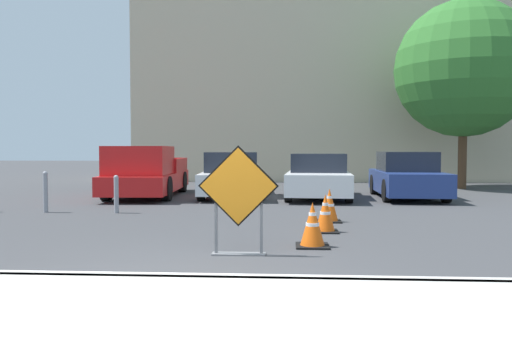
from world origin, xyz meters
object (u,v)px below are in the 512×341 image
parked_car_nearest (232,176)px  pickup_truck (146,174)px  parked_car_third (407,177)px  traffic_cone_third (329,206)px  bollard_nearest (116,193)px  parked_car_second (319,177)px  bollard_second (45,191)px  traffic_cone_second (325,214)px  road_closed_sign (238,195)px  traffic_cone_nearest (312,225)px

parked_car_nearest → pickup_truck: bearing=3.1°
pickup_truck → parked_car_third: pickup_truck is taller
pickup_truck → parked_car_third: (8.14, 0.18, -0.06)m
traffic_cone_third → bollard_nearest: 5.04m
bollard_nearest → parked_car_second: bearing=38.1°
bollard_nearest → traffic_cone_third: bearing=-13.1°
bollard_second → pickup_truck: bearing=71.4°
traffic_cone_third → pickup_truck: (-5.32, 5.04, 0.38)m
traffic_cone_third → parked_car_nearest: parked_car_nearest is taller
traffic_cone_second → parked_car_second: (0.29, 6.36, 0.31)m
road_closed_sign → pickup_truck: pickup_truck is taller
traffic_cone_second → pickup_truck: bearing=129.1°
parked_car_nearest → bollard_nearest: parked_car_nearest is taller
parked_car_third → bollard_nearest: bearing=29.6°
traffic_cone_nearest → traffic_cone_third: bearing=79.6°
bollard_second → traffic_cone_nearest: bearing=-31.9°
traffic_cone_second → parked_car_third: size_ratio=0.17×
parked_car_nearest → bollard_nearest: 4.78m
traffic_cone_nearest → pickup_truck: (-4.83, 7.71, 0.38)m
parked_car_third → traffic_cone_third: bearing=63.4°
pickup_truck → parked_car_second: bearing=177.0°
parked_car_nearest → bollard_nearest: bearing=58.2°
parked_car_second → bollard_second: (-6.73, -3.93, -0.13)m
parked_car_nearest → parked_car_third: parked_car_third is taller
traffic_cone_second → parked_car_nearest: (-2.44, 6.62, 0.32)m
traffic_cone_third → pickup_truck: size_ratio=0.14×
traffic_cone_nearest → parked_car_second: bearing=85.6°
parked_car_third → parked_car_nearest: bearing=0.5°
parked_car_second → parked_car_third: 2.72m
traffic_cone_third → pickup_truck: bearing=136.6°
road_closed_sign → bollard_second: (-5.06, 4.51, -0.34)m
parked_car_nearest → parked_car_second: size_ratio=0.97×
traffic_cone_nearest → parked_car_third: parked_car_third is taller
parked_car_third → bollard_nearest: size_ratio=4.59×
parked_car_third → traffic_cone_nearest: bearing=69.0°
traffic_cone_third → bollard_second: bollard_second is taller
traffic_cone_nearest → parked_car_third: bearing=67.3°
road_closed_sign → traffic_cone_nearest: bearing=32.4°
traffic_cone_third → parked_car_third: parked_car_third is taller
traffic_cone_third → road_closed_sign: bearing=-115.1°
road_closed_sign → traffic_cone_nearest: 1.39m
bollard_nearest → parked_car_third: bearing=27.8°
traffic_cone_third → bollard_nearest: (-4.91, 1.14, 0.14)m
traffic_cone_nearest → parked_car_nearest: size_ratio=0.17×
bollard_nearest → bollard_second: bearing=180.0°
parked_car_third → traffic_cone_second: bearing=67.0°
parked_car_nearest → parked_car_second: 2.74m
parked_car_nearest → bollard_second: (-4.01, -4.19, -0.13)m
traffic_cone_second → parked_car_nearest: size_ratio=0.17×
road_closed_sign → bollard_nearest: bearing=126.5°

